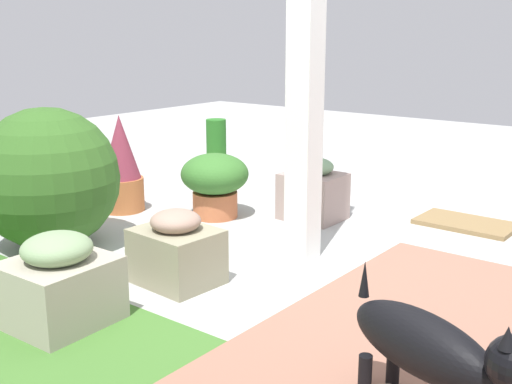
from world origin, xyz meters
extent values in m
plane|color=#A8AAA7|center=(0.00, 0.00, 0.00)|extent=(12.00, 12.00, 0.00)
cube|color=#90614E|center=(-1.08, 0.63, 0.01)|extent=(1.80, 2.40, 0.02)
cube|color=white|center=(0.17, -0.04, 1.24)|extent=(0.15, 0.15, 2.48)
cube|color=gray|center=(0.54, -0.71, 0.16)|extent=(0.39, 0.33, 0.31)
ellipsoid|color=gray|center=(0.54, -0.71, 0.36)|extent=(0.27, 0.27, 0.12)
cube|color=gray|center=(0.46, 0.66, 0.14)|extent=(0.43, 0.36, 0.28)
ellipsoid|color=gray|center=(0.46, 0.66, 0.32)|extent=(0.25, 0.25, 0.11)
cube|color=#9D9684|center=(0.53, 1.31, 0.14)|extent=(0.41, 0.44, 0.29)
ellipsoid|color=gray|center=(0.53, 1.31, 0.34)|extent=(0.30, 0.30, 0.14)
sphere|color=#2F5A20|center=(1.44, 0.72, 0.41)|extent=(0.83, 0.83, 0.83)
cylinder|color=#B9623C|center=(1.10, -0.34, 0.09)|extent=(0.31, 0.31, 0.17)
ellipsoid|color=#346928|center=(1.10, -0.34, 0.30)|extent=(0.46, 0.46, 0.28)
cylinder|color=#BD6949|center=(1.63, -0.96, 0.11)|extent=(0.29, 0.29, 0.21)
cylinder|color=#256820|center=(1.63, -0.96, 0.39)|extent=(0.16, 0.16, 0.35)
cylinder|color=#B76537|center=(1.72, -0.06, 0.12)|extent=(0.30, 0.30, 0.24)
cone|color=maroon|center=(1.72, -0.06, 0.46)|extent=(0.27, 0.27, 0.44)
ellipsoid|color=black|center=(-1.00, 1.03, 0.28)|extent=(0.60, 0.37, 0.21)
cone|color=black|center=(-1.30, 1.18, 0.45)|extent=(0.05, 0.05, 0.07)
cylinder|color=black|center=(-0.85, 0.91, 0.09)|extent=(0.05, 0.05, 0.17)
cylinder|color=black|center=(-0.81, 1.03, 0.09)|extent=(0.05, 0.05, 0.17)
cone|color=black|center=(-0.74, 0.94, 0.41)|extent=(0.04, 0.04, 0.13)
cube|color=olive|center=(-0.34, -1.20, 0.01)|extent=(0.62, 0.38, 0.03)
camera|label=1|loc=(-1.73, 2.82, 1.24)|focal=44.90mm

